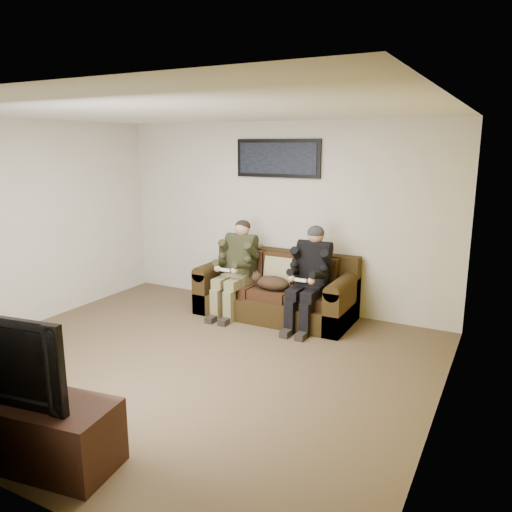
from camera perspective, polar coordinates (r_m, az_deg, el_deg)
The scene contains 15 objects.
floor at distance 5.53m, azimuth -7.59°, elevation -11.92°, with size 5.00×5.00×0.00m, color brown.
ceiling at distance 5.04m, azimuth -8.48°, elevation 16.07°, with size 5.00×5.00×0.00m, color silver.
wall_back at distance 7.05m, azimuth 2.75°, elevation 4.58°, with size 5.00×5.00×0.00m, color beige.
wall_left at distance 6.88m, azimuth -25.19°, elevation 3.19°, with size 4.50×4.50×0.00m, color beige.
wall_right at distance 4.21m, azimuth 20.81°, elevation -1.76°, with size 4.50×4.50×0.00m, color beige.
accent_wall_right at distance 4.21m, azimuth 20.68°, elevation -1.74°, with size 4.50×4.50×0.00m, color #BF9D13.
sofa at distance 6.81m, azimuth 2.46°, elevation -4.13°, with size 2.09×0.90×0.86m.
throw_pillow at distance 6.77m, azimuth 2.63°, elevation -1.73°, with size 0.40×0.11×0.38m, color tan.
throw_blanket at distance 7.19m, azimuth -1.15°, elevation 1.15°, with size 0.43×0.21×0.08m, color #B5B085.
person_left at distance 6.80m, azimuth -2.23°, elevation -0.76°, with size 0.51×0.87×1.27m.
person_right at distance 6.34m, azimuth 6.21°, elevation -1.78°, with size 0.51×0.86×1.28m.
cat at distance 6.54m, azimuth 1.75°, elevation -3.04°, with size 0.66×0.26×0.24m.
framed_poster at distance 6.96m, azimuth 2.50°, elevation 11.09°, with size 1.25×0.05×0.52m.
tv_stand at distance 4.29m, azimuth -25.55°, elevation -17.12°, with size 1.56×0.50×0.49m, color #311A10.
television at distance 4.05m, azimuth -26.33°, elevation -10.01°, with size 1.14×0.15×0.66m, color black.
Camera 1 is at (2.96, -4.07, 2.29)m, focal length 35.00 mm.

